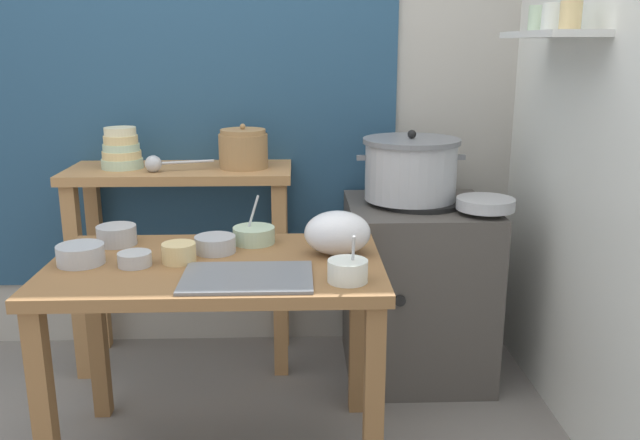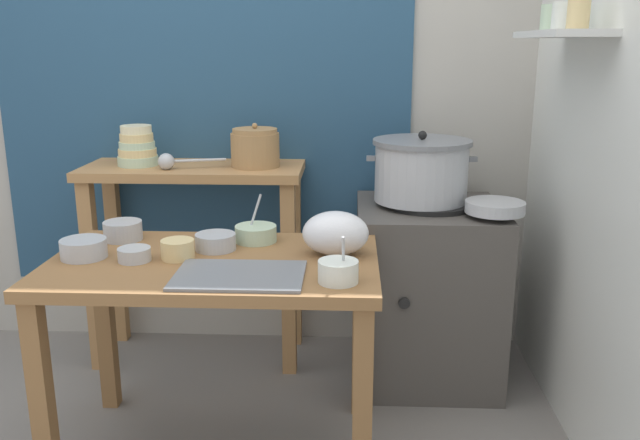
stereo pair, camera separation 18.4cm
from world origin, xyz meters
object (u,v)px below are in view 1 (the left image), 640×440
(back_shelf_table, at_px, (182,217))
(prep_bowl_3, at_px, (135,258))
(clay_pot, at_px, (243,149))
(prep_bowl_4, at_px, (81,254))
(ladle, at_px, (156,164))
(wide_pan, at_px, (486,204))
(steamer_pot, at_px, (411,169))
(prep_bowl_5, at_px, (348,270))
(bowl_stack_enamel, at_px, (121,150))
(plastic_bag, at_px, (337,233))
(prep_bowl_1, at_px, (215,244))
(prep_table, at_px, (217,293))
(stove_block, at_px, (416,288))
(prep_bowl_0, at_px, (254,234))
(prep_bowl_6, at_px, (117,234))
(prep_bowl_2, at_px, (179,252))
(serving_tray, at_px, (247,277))

(back_shelf_table, xyz_separation_m, prep_bowl_3, (-0.02, -0.78, 0.07))
(clay_pot, xyz_separation_m, prep_bowl_4, (-0.48, -0.75, -0.23))
(ladle, height_order, wide_pan, ladle)
(steamer_pot, distance_m, prep_bowl_5, 0.91)
(clay_pot, relative_size, prep_bowl_3, 1.93)
(bowl_stack_enamel, bearing_deg, prep_bowl_3, -74.21)
(plastic_bag, distance_m, prep_bowl_1, 0.42)
(prep_table, relative_size, stove_block, 1.41)
(bowl_stack_enamel, distance_m, ladle, 0.20)
(wide_pan, bearing_deg, prep_table, -156.45)
(plastic_bag, relative_size, prep_bowl_0, 1.33)
(back_shelf_table, bearing_deg, prep_bowl_6, -104.77)
(prep_table, bearing_deg, wide_pan, 23.55)
(clay_pot, bearing_deg, prep_bowl_2, -102.18)
(prep_table, xyz_separation_m, wide_pan, (1.02, 0.44, 0.19))
(back_shelf_table, relative_size, wide_pan, 4.15)
(plastic_bag, bearing_deg, prep_bowl_2, -172.52)
(clay_pot, bearing_deg, wide_pan, -17.18)
(prep_bowl_5, relative_size, prep_bowl_6, 1.12)
(stove_block, distance_m, ladle, 1.23)
(back_shelf_table, height_order, prep_bowl_1, back_shelf_table)
(prep_table, xyz_separation_m, plastic_bag, (0.41, 0.07, 0.19))
(prep_table, height_order, wide_pan, wide_pan)
(prep_bowl_0, height_order, prep_bowl_1, prep_bowl_0)
(prep_bowl_2, xyz_separation_m, prep_bowl_5, (0.54, -0.20, 0.00))
(stove_block, relative_size, steamer_pot, 1.72)
(wide_pan, xyz_separation_m, prep_bowl_1, (-1.03, -0.34, -0.05))
(prep_bowl_1, bearing_deg, clay_pot, 85.09)
(prep_bowl_4, bearing_deg, steamer_pot, 28.34)
(back_shelf_table, height_order, steamer_pot, steamer_pot)
(back_shelf_table, xyz_separation_m, prep_bowl_0, (0.35, -0.53, 0.07))
(prep_bowl_2, height_order, prep_bowl_3, prep_bowl_2)
(prep_bowl_3, relative_size, prep_bowl_6, 0.78)
(back_shelf_table, xyz_separation_m, prep_bowl_6, (-0.14, -0.54, 0.08))
(prep_bowl_5, bearing_deg, wide_pan, 47.29)
(prep_bowl_4, bearing_deg, prep_bowl_1, 14.60)
(bowl_stack_enamel, relative_size, prep_bowl_0, 1.03)
(bowl_stack_enamel, relative_size, plastic_bag, 0.78)
(serving_tray, bearing_deg, stove_block, 49.47)
(stove_block, height_order, prep_bowl_5, prep_bowl_5)
(prep_bowl_0, xyz_separation_m, prep_bowl_3, (-0.37, -0.24, -0.01))
(back_shelf_table, bearing_deg, serving_tray, -69.02)
(plastic_bag, relative_size, prep_bowl_3, 2.08)
(stove_block, relative_size, prep_bowl_2, 7.01)
(prep_bowl_4, distance_m, prep_bowl_6, 0.22)
(back_shelf_table, xyz_separation_m, prep_bowl_2, (0.12, -0.75, 0.08))
(wide_pan, xyz_separation_m, prep_bowl_3, (-1.28, -0.47, -0.06))
(bowl_stack_enamel, height_order, prep_bowl_3, bowl_stack_enamel)
(steamer_pot, height_order, prep_bowl_2, steamer_pot)
(prep_bowl_0, bearing_deg, ladle, 133.95)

